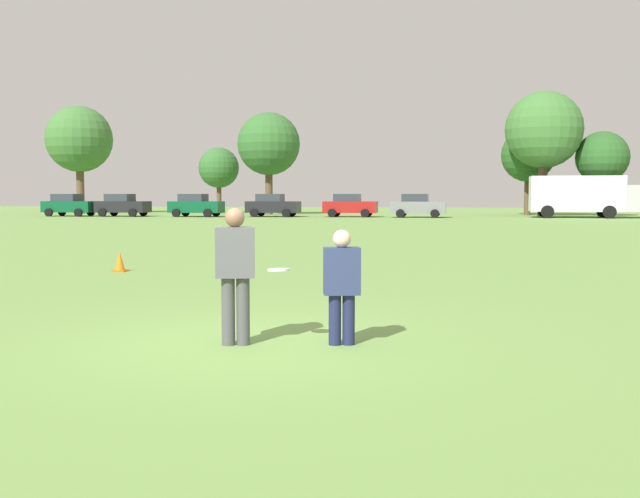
{
  "coord_description": "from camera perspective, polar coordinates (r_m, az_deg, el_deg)",
  "views": [
    {
      "loc": [
        2.25,
        -8.67,
        1.83
      ],
      "look_at": [
        0.61,
        1.91,
        1.02
      ],
      "focal_mm": 41.35,
      "sensor_mm": 36.0,
      "label": 1
    }
  ],
  "objects": [
    {
      "name": "ground_plane",
      "position": [
        9.14,
        -5.65,
        -7.25
      ],
      "size": [
        183.4,
        183.4,
        0.0
      ],
      "primitive_type": "plane",
      "color": "#6B9347"
    },
    {
      "name": "player_thrower",
      "position": [
        8.91,
        -6.57,
        -1.49
      ],
      "size": [
        0.51,
        0.37,
        1.66
      ],
      "color": "#4C4C51",
      "rests_on": "ground"
    },
    {
      "name": "player_defender",
      "position": [
        8.88,
        1.7,
        -2.51
      ],
      "size": [
        0.48,
        0.34,
        1.4
      ],
      "color": "#1E234C",
      "rests_on": "ground"
    },
    {
      "name": "frisbee",
      "position": [
        8.92,
        -3.24,
        -1.61
      ],
      "size": [
        0.27,
        0.27,
        0.04
      ],
      "color": "white"
    },
    {
      "name": "traffic_cone",
      "position": [
        17.97,
        -15.24,
        -0.95
      ],
      "size": [
        0.32,
        0.32,
        0.48
      ],
      "color": "#D8590C",
      "rests_on": "ground"
    },
    {
      "name": "parked_car_near_left",
      "position": [
        63.57,
        -18.84,
        3.25
      ],
      "size": [
        4.27,
        2.36,
        1.82
      ],
      "color": "#0C4C2D",
      "rests_on": "ground"
    },
    {
      "name": "parked_car_mid_left",
      "position": [
        61.77,
        -15.05,
        3.31
      ],
      "size": [
        4.27,
        2.36,
        1.82
      ],
      "color": "black",
      "rests_on": "ground"
    },
    {
      "name": "parked_car_center",
      "position": [
        59.57,
        -9.61,
        3.36
      ],
      "size": [
        4.27,
        2.36,
        1.82
      ],
      "color": "#0C4C2D",
      "rests_on": "ground"
    },
    {
      "name": "parked_car_mid_right",
      "position": [
        58.91,
        -3.69,
        3.41
      ],
      "size": [
        4.27,
        2.36,
        1.82
      ],
      "color": "black",
      "rests_on": "ground"
    },
    {
      "name": "parked_car_near_right",
      "position": [
        58.41,
        2.31,
        3.4
      ],
      "size": [
        4.27,
        2.36,
        1.82
      ],
      "color": "maroon",
      "rests_on": "ground"
    },
    {
      "name": "parked_car_far_right",
      "position": [
        57.44,
        7.57,
        3.36
      ],
      "size": [
        4.27,
        2.36,
        1.82
      ],
      "color": "slate",
      "rests_on": "ground"
    },
    {
      "name": "box_truck",
      "position": [
        59.65,
        19.81,
        3.97
      ],
      "size": [
        8.6,
        3.25,
        3.18
      ],
      "color": "white",
      "rests_on": "ground"
    },
    {
      "name": "tree_west_oak",
      "position": [
        72.87,
        -18.14,
        8.06
      ],
      "size": [
        6.15,
        6.15,
        10.0
      ],
      "color": "brown",
      "rests_on": "ground"
    },
    {
      "name": "tree_west_maple",
      "position": [
        70.66,
        -7.84,
        6.23
      ],
      "size": [
        3.82,
        3.82,
        6.2
      ],
      "color": "brown",
      "rests_on": "ground"
    },
    {
      "name": "tree_center_elm",
      "position": [
        65.83,
        -3.99,
        8.09
      ],
      "size": [
        5.54,
        5.54,
        9.01
      ],
      "color": "brown",
      "rests_on": "ground"
    },
    {
      "name": "tree_east_birch",
      "position": [
        65.87,
        15.81,
        6.98
      ],
      "size": [
        4.56,
        4.56,
        7.41
      ],
      "color": "brown",
      "rests_on": "ground"
    },
    {
      "name": "tree_east_oak",
      "position": [
        63.3,
        16.94,
        8.79
      ],
      "size": [
        6.25,
        6.25,
        10.16
      ],
      "color": "brown",
      "rests_on": "ground"
    },
    {
      "name": "tree_far_east_pine",
      "position": [
        64.22,
        21.01,
        6.6
      ],
      "size": [
        4.24,
        4.24,
        6.88
      ],
      "color": "brown",
      "rests_on": "ground"
    }
  ]
}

